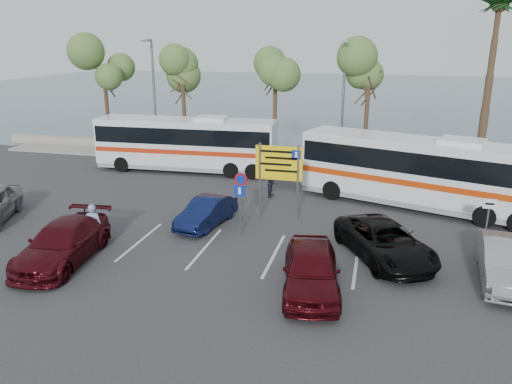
% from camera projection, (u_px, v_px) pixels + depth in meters
% --- Properties ---
extents(ground, '(120.00, 120.00, 0.00)m').
position_uv_depth(ground, '(240.00, 242.00, 21.03)').
color(ground, '#2F2F32').
rests_on(ground, ground).
extents(kerb_strip, '(44.00, 2.40, 0.15)m').
position_uv_depth(kerb_strip, '(296.00, 163.00, 33.99)').
color(kerb_strip, gray).
rests_on(kerb_strip, ground).
extents(seawall, '(48.00, 0.80, 0.60)m').
position_uv_depth(seawall, '(301.00, 153.00, 35.77)').
color(seawall, gray).
rests_on(seawall, ground).
extents(sea, '(140.00, 140.00, 0.00)m').
position_uv_depth(sea, '(346.00, 94.00, 76.63)').
color(sea, '#425A6A').
rests_on(sea, ground).
extents(tree_far_left, '(3.20, 3.20, 7.60)m').
position_uv_depth(tree_far_left, '(103.00, 66.00, 35.40)').
color(tree_far_left, '#382619').
rests_on(tree_far_left, kerb_strip).
extents(tree_left, '(3.20, 3.20, 7.20)m').
position_uv_depth(tree_left, '(182.00, 72.00, 34.10)').
color(tree_left, '#382619').
rests_on(tree_left, kerb_strip).
extents(tree_mid, '(3.20, 3.20, 8.00)m').
position_uv_depth(tree_mid, '(275.00, 63.00, 32.39)').
color(tree_mid, '#382619').
rests_on(tree_mid, kerb_strip).
extents(tree_right, '(3.20, 3.20, 7.40)m').
position_uv_depth(tree_right, '(369.00, 72.00, 31.14)').
color(tree_right, '#382619').
rests_on(tree_right, kerb_strip).
extents(palm_tree, '(4.80, 4.80, 11.20)m').
position_uv_depth(palm_tree, '(499.00, 8.00, 28.42)').
color(palm_tree, '#382619').
rests_on(palm_tree, kerb_strip).
extents(street_lamp_left, '(0.45, 1.15, 8.01)m').
position_uv_depth(street_lamp_left, '(154.00, 93.00, 34.53)').
color(street_lamp_left, slate).
rests_on(street_lamp_left, kerb_strip).
extents(street_lamp_right, '(0.45, 1.15, 8.01)m').
position_uv_depth(street_lamp_right, '(343.00, 98.00, 31.51)').
color(street_lamp_right, slate).
rests_on(street_lamp_right, kerb_strip).
extents(direction_sign, '(2.20, 0.12, 3.60)m').
position_uv_depth(direction_sign, '(279.00, 169.00, 23.05)').
color(direction_sign, slate).
rests_on(direction_sign, ground).
extents(sign_no_stop, '(0.60, 0.08, 2.35)m').
position_uv_depth(sign_no_stop, '(241.00, 189.00, 22.92)').
color(sign_no_stop, slate).
rests_on(sign_no_stop, ground).
extents(sign_parking, '(0.50, 0.07, 2.25)m').
position_uv_depth(sign_parking, '(240.00, 202.00, 21.38)').
color(sign_parking, slate).
rests_on(sign_parking, ground).
extents(sign_taxi, '(0.50, 0.07, 2.20)m').
position_uv_depth(sign_taxi, '(488.00, 218.00, 19.72)').
color(sign_taxi, slate).
rests_on(sign_taxi, ground).
extents(lane_markings, '(12.02, 4.20, 0.01)m').
position_uv_depth(lane_markings, '(206.00, 248.00, 20.37)').
color(lane_markings, silver).
rests_on(lane_markings, ground).
extents(coach_bus_left, '(11.55, 2.91, 3.57)m').
position_uv_depth(coach_bus_left, '(187.00, 146.00, 31.79)').
color(coach_bus_left, silver).
rests_on(coach_bus_left, ground).
extents(coach_bus_right, '(12.08, 6.24, 3.71)m').
position_uv_depth(coach_bus_right, '(420.00, 175.00, 24.80)').
color(coach_bus_right, silver).
rests_on(coach_bus_right, ground).
extents(car_blue, '(1.99, 4.01, 1.26)m').
position_uv_depth(car_blue, '(206.00, 212.00, 22.70)').
color(car_blue, '#0D1640').
rests_on(car_blue, ground).
extents(car_maroon, '(2.60, 5.35, 1.50)m').
position_uv_depth(car_maroon, '(63.00, 243.00, 18.97)').
color(car_maroon, '#470B13').
rests_on(car_maroon, ground).
extents(car_red, '(2.57, 4.86, 1.58)m').
position_uv_depth(car_red, '(311.00, 269.00, 16.74)').
color(car_red, '#460A11').
rests_on(car_red, ground).
extents(suv_black, '(4.52, 5.62, 1.42)m').
position_uv_depth(suv_black, '(385.00, 241.00, 19.22)').
color(suv_black, black).
rests_on(suv_black, ground).
extents(car_silver_b, '(1.99, 4.67, 1.50)m').
position_uv_depth(car_silver_b, '(506.00, 262.00, 17.35)').
color(car_silver_b, gray).
rests_on(car_silver_b, ground).
extents(pedestrian_near, '(0.78, 0.62, 1.86)m').
position_uv_depth(pedestrian_near, '(93.00, 226.00, 20.21)').
color(pedestrian_near, '#8398BE').
rests_on(pedestrian_near, ground).
extents(pedestrian_far, '(0.61, 0.77, 1.57)m').
position_uv_depth(pedestrian_far, '(273.00, 182.00, 26.83)').
color(pedestrian_far, '#2F3147').
rests_on(pedestrian_far, ground).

